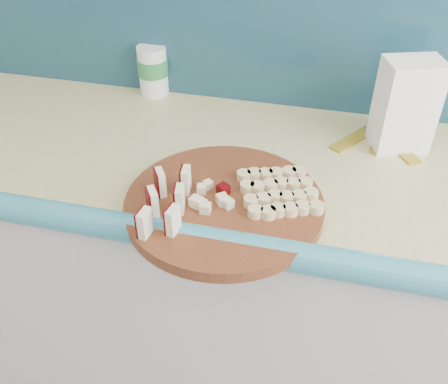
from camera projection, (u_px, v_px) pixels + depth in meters
kitchen_counter at (252, 288)px, 1.45m from camera, size 2.20×0.63×0.91m
backsplash at (284, 12)px, 1.24m from camera, size 2.20×0.02×0.50m
cutting_board at (224, 205)px, 1.01m from camera, size 0.53×0.53×0.03m
apple_wedges at (166, 201)px, 0.96m from camera, size 0.09×0.18×0.06m
apple_chunks at (211, 197)px, 1.00m from camera, size 0.06×0.07×0.02m
banana_slices at (278, 191)px, 1.01m from camera, size 0.19×0.19×0.02m
flour_bag at (406, 105)px, 1.15m from camera, size 0.15×0.13×0.22m
canister at (153, 70)px, 1.39m from camera, size 0.08×0.08×0.14m
banana_peel at (376, 141)px, 1.22m from camera, size 0.21×0.18×0.01m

